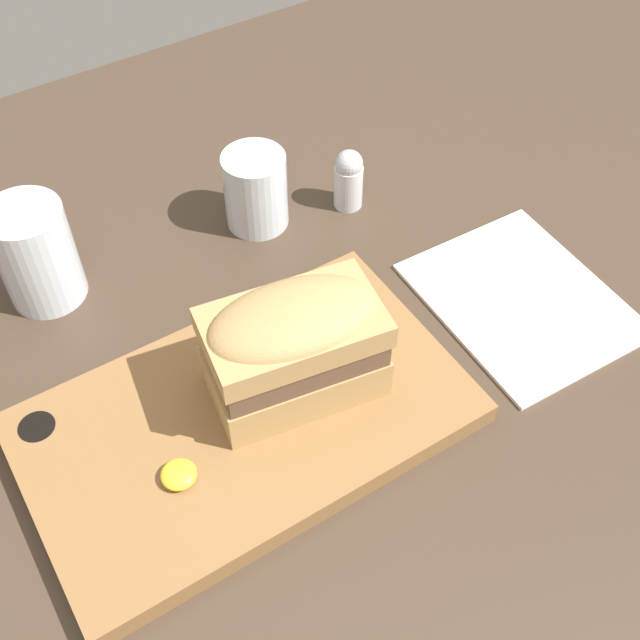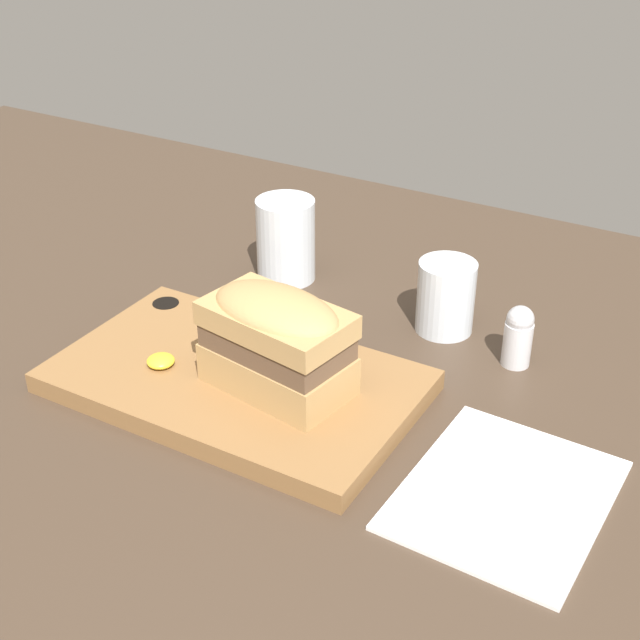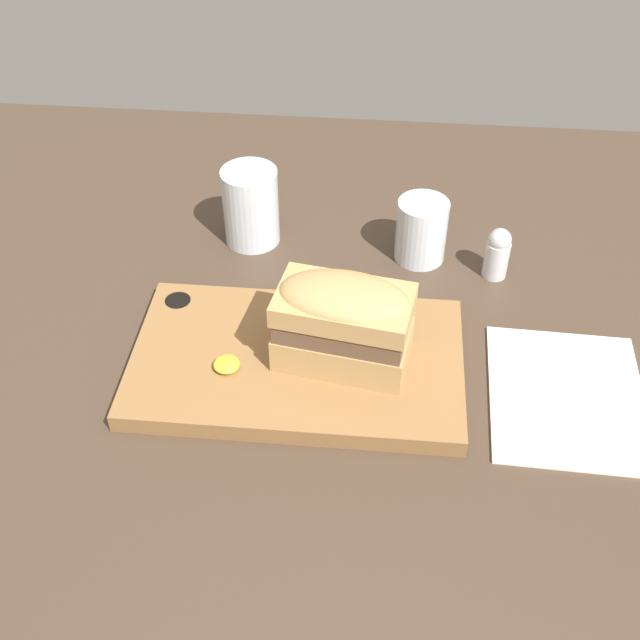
# 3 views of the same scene
# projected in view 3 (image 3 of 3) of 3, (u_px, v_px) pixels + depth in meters

# --- Properties ---
(dining_table) EXTENTS (1.94, 1.09, 0.02)m
(dining_table) POSITION_uv_depth(u_px,v_px,m) (329.00, 363.00, 0.89)
(dining_table) COLOR #423326
(dining_table) RESTS_ON ground
(serving_board) EXTENTS (0.36, 0.21, 0.02)m
(serving_board) POSITION_uv_depth(u_px,v_px,m) (297.00, 361.00, 0.87)
(serving_board) COLOR olive
(serving_board) RESTS_ON dining_table
(sandwich) EXTENTS (0.15, 0.10, 0.10)m
(sandwich) POSITION_uv_depth(u_px,v_px,m) (344.00, 319.00, 0.82)
(sandwich) COLOR tan
(sandwich) RESTS_ON serving_board
(mustard_dollop) EXTENTS (0.03, 0.03, 0.01)m
(mustard_dollop) POSITION_uv_depth(u_px,v_px,m) (227.00, 364.00, 0.84)
(mustard_dollop) COLOR yellow
(mustard_dollop) RESTS_ON serving_board
(water_glass) EXTENTS (0.07, 0.07, 0.10)m
(water_glass) POSITION_uv_depth(u_px,v_px,m) (251.00, 211.00, 1.02)
(water_glass) COLOR silver
(water_glass) RESTS_ON dining_table
(wine_glass) EXTENTS (0.06, 0.06, 0.08)m
(wine_glass) POSITION_uv_depth(u_px,v_px,m) (421.00, 233.00, 1.00)
(wine_glass) COLOR silver
(wine_glass) RESTS_ON dining_table
(napkin) EXTENTS (0.17, 0.20, 0.00)m
(napkin) POSITION_uv_depth(u_px,v_px,m) (567.00, 397.00, 0.84)
(napkin) COLOR white
(napkin) RESTS_ON dining_table
(salt_shaker) EXTENTS (0.03, 0.03, 0.07)m
(salt_shaker) POSITION_uv_depth(u_px,v_px,m) (497.00, 253.00, 0.97)
(salt_shaker) COLOR silver
(salt_shaker) RESTS_ON dining_table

